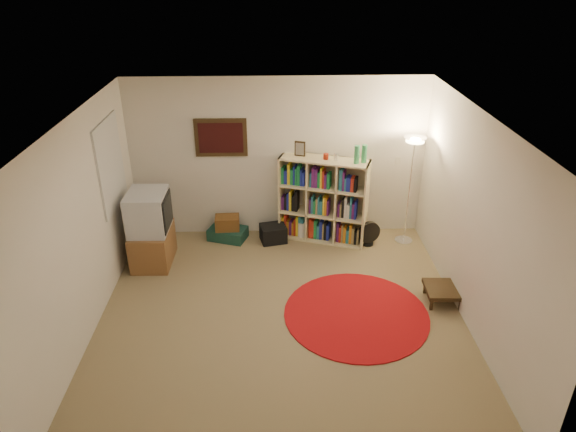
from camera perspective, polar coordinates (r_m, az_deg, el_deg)
name	(u,v)px	position (r m, az deg, el deg)	size (l,w,h in m)	color
room	(276,225)	(5.87, -1.34, -1.05)	(4.54, 4.54, 2.54)	#86734F
bookshelf	(322,201)	(7.91, 3.79, 1.67)	(1.39, 0.79, 1.61)	beige
floor_lamp	(413,156)	(7.72, 13.75, 6.45)	(0.37, 0.37, 1.71)	white
floor_fan	(369,233)	(8.00, 8.96, -1.93)	(0.35, 0.23, 0.40)	black
tv_stand	(151,230)	(7.57, -14.99, -1.47)	(0.55, 0.77, 1.11)	brown
suitcase	(228,233)	(8.18, -6.70, -1.93)	(0.66, 0.53, 0.18)	#14382F
wicker_basket	(227,223)	(8.08, -6.76, -0.75)	(0.38, 0.28, 0.21)	#5B3616
duffel_bag	(273,233)	(8.04, -1.65, -1.94)	(0.45, 0.40, 0.27)	black
paper_towel	(302,230)	(8.14, 1.52, -1.55)	(0.17, 0.17, 0.27)	white
red_rug	(356,314)	(6.60, 7.58, -10.73)	(1.81, 1.81, 0.02)	#980B0F
side_table	(443,290)	(6.96, 16.88, -7.87)	(0.48, 0.48, 0.21)	black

